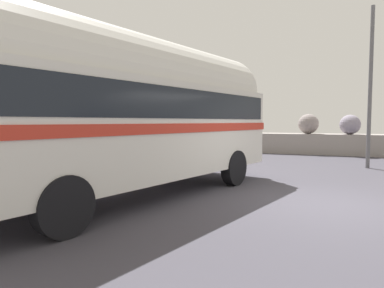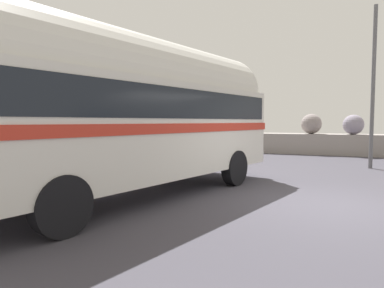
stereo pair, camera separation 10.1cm
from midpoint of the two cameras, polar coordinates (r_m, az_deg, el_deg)
ground at (r=7.78m, az=21.01°, el=-9.48°), size 32.00×26.00×0.02m
breakwater at (r=19.42m, az=22.83°, el=0.58°), size 31.36×2.26×2.49m
vintage_coach at (r=7.83m, az=-9.78°, el=5.85°), size 4.42×8.91×3.70m
second_coach at (r=12.65m, az=-24.85°, el=4.77°), size 5.16×8.89×3.70m
lamp_post at (r=14.17m, az=28.19°, el=10.00°), size 0.83×0.67×5.99m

